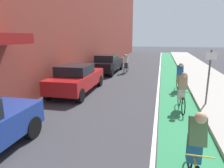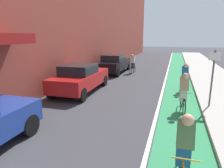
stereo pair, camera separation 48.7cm
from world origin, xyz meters
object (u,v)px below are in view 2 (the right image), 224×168
(cyclist_lead, at_px, (184,148))
(cyclist_mid, at_px, (184,92))
(parked_sedan_red, at_px, (80,78))
(cyclist_far, at_px, (133,64))
(street_sign_post, at_px, (213,73))
(cyclist_trailing, at_px, (185,78))
(parked_sedan_black, at_px, (114,63))

(cyclist_lead, relative_size, cyclist_mid, 0.99)
(parked_sedan_red, bearing_deg, cyclist_far, 76.27)
(cyclist_lead, bearing_deg, parked_sedan_red, 131.15)
(cyclist_far, bearing_deg, street_sign_post, -56.79)
(cyclist_lead, height_order, cyclist_far, cyclist_lead)
(cyclist_far, xyz_separation_m, street_sign_post, (4.78, -7.30, 0.73))
(parked_sedan_red, relative_size, street_sign_post, 1.92)
(parked_sedan_red, xyz_separation_m, cyclist_trailing, (5.43, 1.66, 0.02))
(cyclist_mid, bearing_deg, cyclist_trailing, 87.25)
(parked_sedan_black, xyz_separation_m, cyclist_far, (1.57, 0.10, 0.02))
(cyclist_mid, relative_size, cyclist_far, 1.04)
(cyclist_mid, height_order, cyclist_far, cyclist_mid)
(cyclist_lead, bearing_deg, cyclist_trailing, 87.86)
(cyclist_mid, xyz_separation_m, cyclist_trailing, (0.15, 3.19, -0.01))
(parked_sedan_red, height_order, parked_sedan_black, same)
(street_sign_post, bearing_deg, cyclist_far, 123.21)
(parked_sedan_red, distance_m, cyclist_trailing, 5.67)
(cyclist_lead, height_order, cyclist_mid, cyclist_mid)
(parked_sedan_black, relative_size, cyclist_far, 2.79)
(parked_sedan_black, relative_size, street_sign_post, 2.02)
(parked_sedan_black, bearing_deg, parked_sedan_red, -89.99)
(parked_sedan_black, bearing_deg, street_sign_post, -48.60)
(parked_sedan_red, distance_m, cyclist_far, 6.62)
(cyclist_trailing, distance_m, street_sign_post, 2.78)
(cyclist_mid, relative_size, cyclist_trailing, 1.03)
(cyclist_mid, distance_m, street_sign_post, 1.45)
(cyclist_far, relative_size, street_sign_post, 0.73)
(cyclist_mid, xyz_separation_m, street_sign_post, (1.08, 0.66, 0.72))
(parked_sedan_black, xyz_separation_m, cyclist_trailing, (5.43, -4.68, 0.02))
(parked_sedan_red, relative_size, cyclist_trailing, 2.62)
(parked_sedan_red, distance_m, parked_sedan_black, 6.34)
(cyclist_lead, relative_size, street_sign_post, 0.75)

